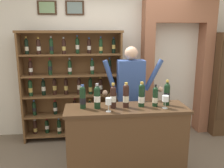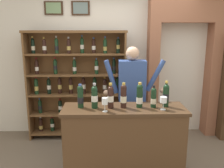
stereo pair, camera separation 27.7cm
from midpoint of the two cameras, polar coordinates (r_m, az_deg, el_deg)
The scene contains 14 objects.
back_wall at distance 4.47m, azimuth 3.49°, elevation 9.73°, with size 12.00×0.19×3.37m.
wine_shelf at distance 4.25m, azimuth -6.50°, elevation 0.27°, with size 1.74×0.31×1.91m.
archway_doorway at distance 4.60m, azimuth 17.92°, elevation 5.38°, with size 1.27×0.45×2.42m.
tasting_counter at distance 3.21m, azimuth 5.33°, elevation -13.91°, with size 1.55×0.49×0.97m.
shopkeeper at distance 3.55m, azimuth 6.99°, elevation -1.67°, with size 0.91×0.22×1.69m.
tasting_bottle_grappa at distance 2.99m, azimuth -4.90°, elevation -2.96°, with size 0.07×0.07×0.30m.
tasting_bottle_prosecco at distance 2.97m, azimuth -1.50°, elevation -2.98°, with size 0.08×0.08×0.32m.
tasting_bottle_brunello at distance 2.97m, azimuth 2.32°, elevation -2.98°, with size 0.08×0.08×0.32m.
tasting_bottle_bianco at distance 2.99m, azimuth 5.42°, elevation -2.82°, with size 0.08×0.08×0.32m.
tasting_bottle_super_tuscan at distance 3.03m, azimuth 9.19°, elevation -2.78°, with size 0.08×0.08×0.32m.
tasting_bottle_riserva at distance 3.06m, azimuth 12.43°, elevation -3.19°, with size 0.07×0.07×0.28m.
tasting_bottle_vin_santo at distance 3.13m, azimuth 15.19°, elevation -2.52°, with size 0.08×0.08×0.33m.
wine_glass_right at distance 3.00m, azimuth 14.73°, elevation -3.78°, with size 0.08×0.08×0.16m.
wine_glass_center at distance 2.84m, azimuth 1.06°, elevation -4.24°, with size 0.07×0.07×0.17m.
Camera 2 is at (-0.24, -2.86, 1.93)m, focal length 38.49 mm.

